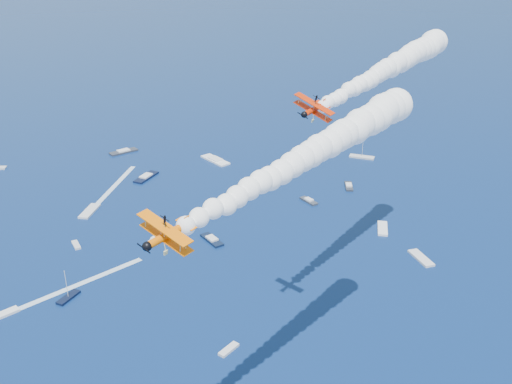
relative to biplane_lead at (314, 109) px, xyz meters
name	(u,v)px	position (x,y,z in m)	size (l,w,h in m)	color
biplane_lead	(314,109)	(0.00, 0.00, 0.00)	(8.05, 9.03, 5.44)	red
biplane_trail	(168,235)	(-39.95, -32.86, -3.38)	(8.06, 9.05, 5.45)	#FF6F05
smoke_trail_lead	(387,69)	(27.81, 15.00, 2.42)	(57.03, 33.83, 11.52)	white
smoke_trail_trail	(311,153)	(-11.35, -19.42, -0.96)	(58.45, 31.02, 11.52)	white
spectator_boats	(144,218)	(-18.50, 83.35, -59.14)	(229.90, 175.23, 0.70)	silver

